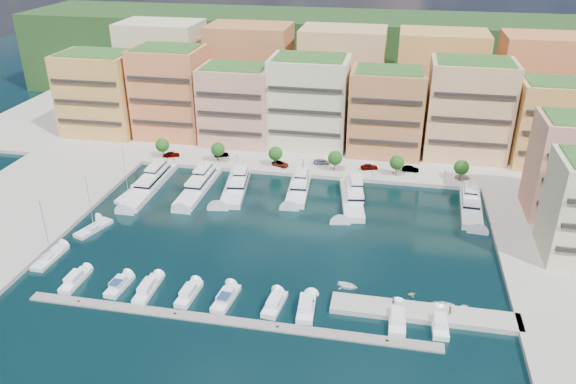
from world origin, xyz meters
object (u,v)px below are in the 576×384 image
lamppost_3 (373,168)px  cruiser_8 (397,319)px  tree_4 (397,163)px  car_5 (410,169)px  tree_0 (162,145)px  cruiser_1 (119,286)px  yacht_3 (299,188)px  sailboat_2 (128,196)px  tree_3 (335,158)px  tree_1 (218,149)px  cruiser_6 (306,308)px  tender_3 (464,306)px  car_1 (221,154)px  car_4 (369,167)px  yacht_1 (199,185)px  yacht_0 (151,183)px  car_3 (322,162)px  yacht_4 (352,196)px  lamppost_0 (173,152)px  sailboat_1 (93,229)px  sailboat_0 (50,258)px  lamppost_1 (237,157)px  lamppost_4 (445,173)px  person_1 (449,310)px  cruiser_2 (148,289)px  cruiser_4 (226,298)px  lamppost_2 (303,162)px  person_0 (393,300)px  yacht_2 (236,185)px  cruiser_3 (189,294)px  tender_0 (348,286)px  cruiser_5 (275,304)px  tree_5 (461,167)px  tender_2 (443,305)px  cruiser_9 (440,324)px  car_2 (280,164)px

lamppost_3 → cruiser_8: (7.50, -55.79, -3.28)m
tree_4 → car_5: (3.67, 3.59, -3.01)m
tree_0 → cruiser_1: tree_0 is taller
yacht_3 → sailboat_2: 41.80m
tree_3 → tree_4: bearing=0.0°
tree_1 → cruiser_6: bearing=-59.7°
tender_3 → car_1: bearing=36.6°
cruiser_1 → car_4: 73.97m
yacht_1 → yacht_0: bearing=-174.1°
tree_0 → car_3: 44.31m
car_4 → yacht_4: bearing=152.8°
tree_4 → lamppost_0: 60.05m
yacht_4 → car_1: 42.41m
sailboat_1 → cruiser_1: bearing=-50.8°
sailboat_0 → tree_0: bearing=86.8°
lamppost_1 → tender_3: bearing=-42.1°
lamppost_4 → person_1: 53.35m
lamppost_1 → cruiser_2: (-1.31, -55.80, -3.28)m
lamppost_1 → cruiser_4: bearing=-76.4°
cruiser_4 → cruiser_6: 14.48m
yacht_3 → cruiser_4: bearing=-96.3°
lamppost_2 → person_1: 63.26m
lamppost_2 → yacht_0: 39.33m
person_0 → yacht_3: bearing=-25.1°
yacht_2 → tender_3: 64.52m
lamppost_4 → cruiser_4: bearing=-126.0°
car_5 → tree_1: bearing=97.4°
cruiser_3 → tender_0: size_ratio=2.02×
yacht_2 → cruiser_5: yacht_2 is taller
tree_5 → tender_3: size_ratio=4.15×
tender_2 → cruiser_8: bearing=116.2°
tender_3 → tender_2: (-3.60, -0.61, 0.06)m
cruiser_4 → cruiser_5: cruiser_4 is taller
cruiser_3 → cruiser_9: 43.90m
sailboat_1 → yacht_1: bearing=56.6°
lamppost_3 → cruiser_3: bearing=-117.8°
cruiser_3 → car_2: size_ratio=1.62×
cruiser_5 → car_4: bearing=78.4°
yacht_4 → tender_2: yacht_4 is taller
tree_3 → car_5: bearing=10.3°
cruiser_6 → cruiser_2: bearing=-180.0°
tree_3 → yacht_1: 35.82m
tender_3 → yacht_0: bearing=53.1°
yacht_2 → yacht_4: (28.95, -0.64, -0.12)m
cruiser_5 → cruiser_4: bearing=-179.8°
cruiser_6 → tender_3: size_ratio=5.87×
tree_1 → car_3: tree_1 is taller
tender_0 → car_4: car_4 is taller
yacht_3 → cruiser_8: bearing=-61.4°
lamppost_0 → cruiser_6: lamppost_0 is taller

